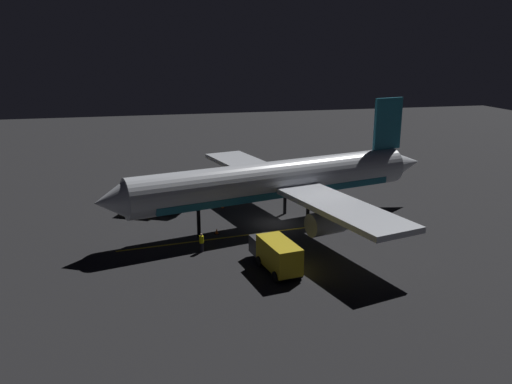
{
  "coord_description": "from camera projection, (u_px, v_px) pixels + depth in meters",
  "views": [
    {
      "loc": [
        -49.29,
        13.63,
        17.84
      ],
      "look_at": [
        0.0,
        2.0,
        3.5
      ],
      "focal_mm": 36.68,
      "sensor_mm": 36.0,
      "label": 1
    }
  ],
  "objects": [
    {
      "name": "ground_plane",
      "position": [
        275.0,
        224.0,
        54.06
      ],
      "size": [
        180.0,
        180.0,
        0.2
      ],
      "primitive_type": "cube",
      "color": "#232325"
    },
    {
      "name": "apron_guide_stripe",
      "position": [
        242.0,
        235.0,
        50.58
      ],
      "size": [
        2.95,
        23.76,
        0.01
      ],
      "primitive_type": "cube",
      "rotation": [
        0.0,
        0.0,
        0.11
      ],
      "color": "gold",
      "rests_on": "ground_plane"
    },
    {
      "name": "airliner",
      "position": [
        280.0,
        181.0,
        53.09
      ],
      "size": [
        33.87,
        36.88,
        12.23
      ],
      "color": "silver",
      "rests_on": "ground_plane"
    },
    {
      "name": "baggage_truck",
      "position": [
        153.0,
        201.0,
        57.28
      ],
      "size": [
        4.55,
        6.19,
        2.59
      ],
      "color": "gold",
      "rests_on": "ground_plane"
    },
    {
      "name": "catering_truck",
      "position": [
        276.0,
        254.0,
        42.59
      ],
      "size": [
        6.71,
        3.11,
        2.63
      ],
      "color": "gold",
      "rests_on": "ground_plane"
    },
    {
      "name": "ground_crew_worker",
      "position": [
        201.0,
        242.0,
        46.38
      ],
      "size": [
        0.4,
        0.4,
        1.74
      ],
      "color": "black",
      "rests_on": "ground_plane"
    },
    {
      "name": "traffic_cone_near_left",
      "position": [
        156.0,
        208.0,
        58.29
      ],
      "size": [
        0.5,
        0.5,
        0.55
      ],
      "color": "#EA590F",
      "rests_on": "ground_plane"
    },
    {
      "name": "traffic_cone_near_right",
      "position": [
        165.0,
        203.0,
        60.0
      ],
      "size": [
        0.5,
        0.5,
        0.55
      ],
      "color": "#EA590F",
      "rests_on": "ground_plane"
    },
    {
      "name": "traffic_cone_under_wing",
      "position": [
        223.0,
        206.0,
        59.05
      ],
      "size": [
        0.5,
        0.5,
        0.55
      ],
      "color": "#EA590F",
      "rests_on": "ground_plane"
    },
    {
      "name": "traffic_cone_far",
      "position": [
        217.0,
        231.0,
        50.96
      ],
      "size": [
        0.5,
        0.5,
        0.55
      ],
      "color": "#EA590F",
      "rests_on": "ground_plane"
    }
  ]
}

